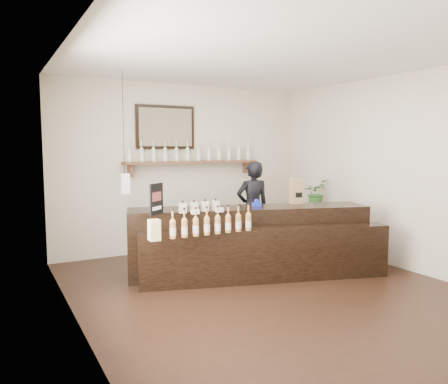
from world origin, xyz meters
TOP-DOWN VIEW (x-y plane):
  - ground at (0.00, 0.00)m, footprint 5.00×5.00m
  - room_shell at (0.00, 0.00)m, footprint 5.00×5.00m
  - back_wall_decor at (-0.15, 2.37)m, footprint 2.66×0.96m
  - counter at (0.19, 0.58)m, footprint 3.35×1.85m
  - promo_sign at (-1.17, 0.66)m, footprint 0.23×0.19m
  - paper_bag at (0.99, 0.68)m, footprint 0.19×0.16m
  - tape_dispenser at (0.30, 0.68)m, footprint 0.13×0.07m
  - side_cabinet at (2.00, 1.45)m, footprint 0.43×0.55m
  - potted_plant at (2.00, 1.45)m, footprint 0.53×0.51m
  - shopkeeper at (0.78, 1.55)m, footprint 0.68×0.50m

SIDE VIEW (x-z plane):
  - ground at x=0.00m, z-range 0.00..0.00m
  - side_cabinet at x=2.00m, z-range 0.00..0.74m
  - counter at x=0.19m, z-range -0.11..0.98m
  - shopkeeper at x=0.78m, z-range 0.00..1.73m
  - potted_plant at x=2.00m, z-range 0.74..1.20m
  - tape_dispenser at x=0.30m, z-range 0.92..1.02m
  - paper_bag at x=0.99m, z-range 0.93..1.30m
  - promo_sign at x=-1.17m, z-range 0.93..1.32m
  - room_shell at x=0.00m, z-range -0.80..4.20m
  - back_wall_decor at x=-0.15m, z-range 0.91..2.60m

